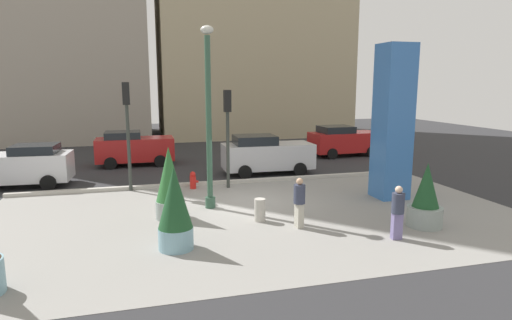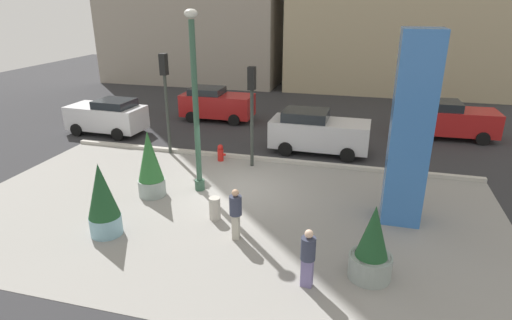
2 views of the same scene
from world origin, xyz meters
TOP-DOWN VIEW (x-y plane):
  - ground_plane at (0.00, 4.00)m, footprint 60.00×60.00m
  - plaza_pavement at (0.00, -2.00)m, footprint 18.00×10.00m
  - curb_strip at (0.00, 3.12)m, footprint 18.00×0.24m
  - lamp_post at (-1.40, -0.39)m, footprint 0.44×0.44m
  - art_pillar_blue at (5.60, -0.76)m, footprint 1.16×1.16m
  - potted_plant_mid_plaza at (-2.91, -4.03)m, footprint 0.94×0.94m
  - potted_plant_near_left at (4.73, -4.16)m, footprint 1.08×1.08m
  - potted_plant_by_pillar at (-2.86, -1.26)m, footprint 0.96×0.96m
  - fire_hydrant at (-1.65, 2.63)m, footprint 0.36×0.26m
  - concrete_bollard at (-0.09, -2.33)m, footprint 0.36×0.36m
  - traffic_light_far_side at (-4.20, 2.95)m, footprint 0.28×0.42m
  - traffic_light_corner at (-0.17, 2.42)m, footprint 0.28×0.42m
  - car_curb_west at (8.39, 8.79)m, footprint 4.35×2.21m
  - car_passing_lane at (-8.65, 4.93)m, footprint 4.04×2.16m
  - car_far_lane at (2.24, 4.88)m, footprint 4.44×2.13m
  - car_curb_east at (-4.10, 8.87)m, footprint 4.10×2.07m
  - pedestrian_on_sidewalk at (0.91, -3.25)m, footprint 0.40×0.40m
  - pedestrian_crossing at (3.25, -4.92)m, footprint 0.40×0.40m

SIDE VIEW (x-z plane):
  - ground_plane at x=0.00m, z-range 0.00..0.00m
  - plaza_pavement at x=0.00m, z-range -0.01..0.01m
  - curb_strip at x=0.00m, z-range 0.00..0.16m
  - fire_hydrant at x=-1.65m, z-range -0.01..0.74m
  - concrete_bollard at x=-0.09m, z-range 0.00..0.75m
  - pedestrian_crossing at x=3.25m, z-range 0.08..1.65m
  - potted_plant_near_left at x=4.73m, z-range -0.14..1.88m
  - pedestrian_on_sidewalk at x=0.91m, z-range 0.08..1.66m
  - car_passing_lane at x=-8.65m, z-range 0.01..1.83m
  - car_curb_west at x=8.39m, z-range 0.01..1.86m
  - car_curb_east at x=-4.10m, z-range 0.02..1.88m
  - car_far_lane at x=2.24m, z-range 0.00..1.92m
  - potted_plant_mid_plaza at x=-2.91m, z-range -0.02..2.25m
  - potted_plant_by_pillar at x=-2.86m, z-range -0.04..2.35m
  - traffic_light_corner at x=-0.17m, z-range 0.75..4.90m
  - art_pillar_blue at x=5.60m, z-range 0.00..5.87m
  - traffic_light_far_side at x=-4.20m, z-range 0.78..5.24m
  - lamp_post at x=-1.40m, z-range -0.08..6.24m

